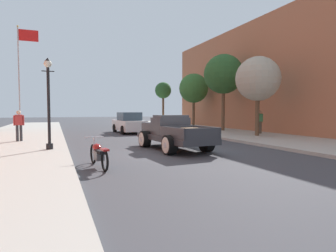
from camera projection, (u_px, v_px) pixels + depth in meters
ground_plane at (180, 152)px, 12.37m from camera, size 140.00×140.00×0.00m
sidewalk_right at (306, 143)px, 15.03m from camera, size 5.50×64.00×0.15m
building_right_storefront at (309, 79)px, 25.25m from camera, size 12.00×28.00×9.11m
hotrod_truck_gunmetal at (171, 133)px, 13.35m from camera, size 2.44×5.03×1.58m
motorcycle_parked at (99, 154)px, 8.97m from camera, size 0.62×2.12×0.93m
car_background_white at (129, 123)px, 22.83m from camera, size 2.01×4.37×1.65m
pedestrian_sidewalk_left at (19, 124)px, 15.33m from camera, size 0.53×0.22×1.65m
pedestrian_sidewalk_right at (260, 120)px, 20.31m from camera, size 0.53×0.22×1.65m
street_lamp_near at (49, 96)px, 12.02m from camera, size 0.50×0.32×3.85m
flagpole at (22, 66)px, 25.45m from camera, size 1.74×0.16×9.16m
street_tree_nearest at (258, 79)px, 18.52m from camera, size 2.88×2.88×5.14m
street_tree_second at (223, 74)px, 23.37m from camera, size 3.22×3.22×6.23m
street_tree_third at (194, 88)px, 28.80m from camera, size 2.94×2.94×5.36m
street_tree_farthest at (163, 91)px, 35.37m from camera, size 2.01×2.01×5.15m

